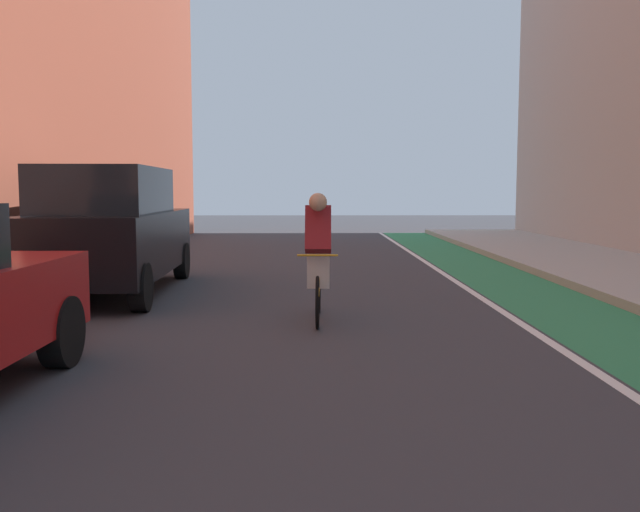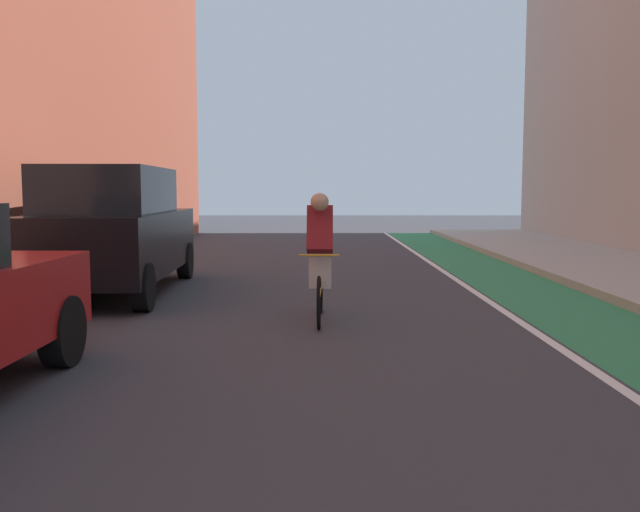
{
  "view_description": "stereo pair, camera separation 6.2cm",
  "coord_description": "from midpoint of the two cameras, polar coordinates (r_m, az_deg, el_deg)",
  "views": [
    {
      "loc": [
        -0.0,
        5.79,
        1.63
      ],
      "look_at": [
        0.05,
        11.91,
        1.04
      ],
      "focal_mm": 38.78,
      "sensor_mm": 36.0,
      "label": 1
    },
    {
      "loc": [
        0.06,
        5.79,
        1.63
      ],
      "look_at": [
        0.05,
        11.91,
        1.04
      ],
      "focal_mm": 38.78,
      "sensor_mm": 36.0,
      "label": 2
    }
  ],
  "objects": [
    {
      "name": "lane_divider_stripe",
      "position": [
        9.7,
        15.13,
        -4.39
      ],
      "size": [
        0.12,
        34.03,
        0.0
      ],
      "primitive_type": "cube",
      "color": "white",
      "rests_on": "ground"
    },
    {
      "name": "cyclist_far",
      "position": [
        8.58,
        0.25,
        0.21
      ],
      "size": [
        0.48,
        1.68,
        1.6
      ],
      "color": "black",
      "rests_on": "ground"
    },
    {
      "name": "bike_lane_paint",
      "position": [
        9.97,
        20.15,
        -4.28
      ],
      "size": [
        1.6,
        34.03,
        0.0
      ],
      "primitive_type": "cube",
      "color": "#2D8451",
      "rests_on": "ground"
    },
    {
      "name": "parked_suv_black",
      "position": [
        11.33,
        -16.48,
        2.14
      ],
      "size": [
        2.0,
        4.69,
        1.98
      ],
      "color": "black",
      "rests_on": "ground"
    },
    {
      "name": "ground_plane",
      "position": [
        7.4,
        -0.17,
        -7.25
      ],
      "size": [
        74.86,
        74.86,
        0.0
      ],
      "primitive_type": "plane",
      "color": "#38383D"
    }
  ]
}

